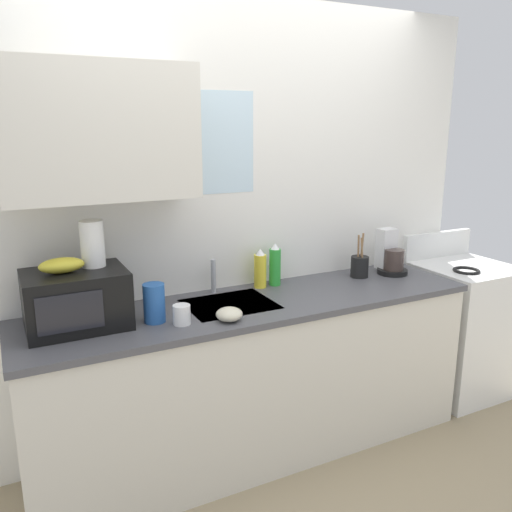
# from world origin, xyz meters

# --- Properties ---
(kitchen_wall_assembly) EXTENTS (3.26, 0.42, 2.50)m
(kitchen_wall_assembly) POSITION_xyz_m (-0.13, 0.31, 1.35)
(kitchen_wall_assembly) COLOR white
(kitchen_wall_assembly) RESTS_ON ground
(counter_unit) EXTENTS (2.49, 0.63, 0.90)m
(counter_unit) POSITION_xyz_m (-0.00, 0.00, 0.46)
(counter_unit) COLOR silver
(counter_unit) RESTS_ON ground
(sink_faucet) EXTENTS (0.03, 0.03, 0.19)m
(sink_faucet) POSITION_xyz_m (-0.15, 0.24, 1.00)
(sink_faucet) COLOR #B2B5BA
(sink_faucet) RESTS_ON counter_unit
(stove_range) EXTENTS (0.60, 0.60, 1.08)m
(stove_range) POSITION_xyz_m (1.59, 0.00, 0.46)
(stove_range) COLOR white
(stove_range) RESTS_ON ground
(microwave) EXTENTS (0.46, 0.35, 0.27)m
(microwave) POSITION_xyz_m (-0.91, 0.05, 1.04)
(microwave) COLOR black
(microwave) RESTS_ON counter_unit
(banana_bunch) EXTENTS (0.20, 0.11, 0.07)m
(banana_bunch) POSITION_xyz_m (-0.96, 0.05, 1.20)
(banana_bunch) COLOR gold
(banana_bunch) RESTS_ON microwave
(paper_towel_roll) EXTENTS (0.11, 0.11, 0.22)m
(paper_towel_roll) POSITION_xyz_m (-0.81, 0.10, 1.28)
(paper_towel_roll) COLOR white
(paper_towel_roll) RESTS_ON microwave
(coffee_maker) EXTENTS (0.19, 0.21, 0.28)m
(coffee_maker) POSITION_xyz_m (1.01, 0.11, 1.00)
(coffee_maker) COLOR black
(coffee_maker) RESTS_ON counter_unit
(dish_soap_bottle_yellow) EXTENTS (0.07, 0.07, 0.23)m
(dish_soap_bottle_yellow) POSITION_xyz_m (0.13, 0.21, 1.01)
(dish_soap_bottle_yellow) COLOR yellow
(dish_soap_bottle_yellow) RESTS_ON counter_unit
(dish_soap_bottle_green) EXTENTS (0.07, 0.07, 0.25)m
(dish_soap_bottle_green) POSITION_xyz_m (0.23, 0.21, 1.02)
(dish_soap_bottle_green) COLOR green
(dish_soap_bottle_green) RESTS_ON counter_unit
(cereal_canister) EXTENTS (0.10, 0.10, 0.19)m
(cereal_canister) POSITION_xyz_m (-0.57, -0.05, 0.99)
(cereal_canister) COLOR #2659A5
(cereal_canister) RESTS_ON counter_unit
(mug_white) EXTENTS (0.08, 0.08, 0.09)m
(mug_white) POSITION_xyz_m (-0.47, -0.14, 0.95)
(mug_white) COLOR white
(mug_white) RESTS_ON counter_unit
(utensil_crock) EXTENTS (0.11, 0.11, 0.28)m
(utensil_crock) POSITION_xyz_m (0.78, 0.12, 0.97)
(utensil_crock) COLOR black
(utensil_crock) RESTS_ON counter_unit
(small_bowl) EXTENTS (0.13, 0.13, 0.06)m
(small_bowl) POSITION_xyz_m (-0.25, -0.20, 0.93)
(small_bowl) COLOR beige
(small_bowl) RESTS_ON counter_unit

